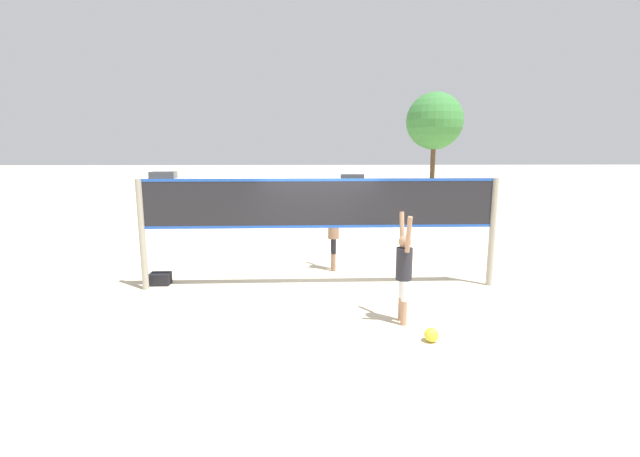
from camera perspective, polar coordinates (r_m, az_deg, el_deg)
name	(u,v)px	position (r m, az deg, el deg)	size (l,w,h in m)	color
ground_plane	(320,287)	(9.66, 0.00, -7.80)	(200.00, 200.00, 0.00)	beige
volleyball_net	(320,213)	(9.29, 0.00, 2.04)	(7.82, 0.14, 2.42)	gray
player_spiker	(404,267)	(7.55, 11.14, -5.07)	(0.28, 0.68, 1.95)	tan
player_blocker	(333,229)	(10.79, 1.81, -0.09)	(0.28, 0.69, 2.03)	#8C664C
volleyball	(431,335)	(7.20, 14.63, -13.57)	(0.23, 0.23, 0.23)	yellow
gear_bag	(160,279)	(10.45, -20.52, -6.29)	(0.44, 0.32, 0.27)	black
parked_car_near	(166,182)	(37.40, -19.86, 5.90)	(4.49, 2.20, 1.48)	silver
parked_car_mid	(355,184)	(33.86, 4.64, 5.99)	(4.27, 2.39, 1.33)	navy
tree_left_cluster	(435,121)	(39.96, 15.03, 13.65)	(4.96, 4.96, 8.23)	#4C3823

